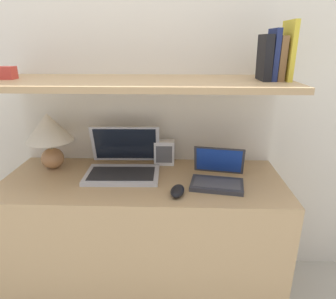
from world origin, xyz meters
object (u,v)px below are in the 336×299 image
Objects in this scene: table_lamp at (49,132)px; laptop_small at (218,176)px; router_box at (164,152)px; book_black at (265,58)px; shelf_gadget at (6,73)px; laptop_large at (123,164)px; book_brown at (279,59)px; book_yellow at (288,51)px; book_navy at (273,55)px; computer_mouse at (177,191)px.

laptop_small is at bearing -10.58° from table_lamp.
router_box is 0.68× the size of book_black.
router_box is at bearing 10.43° from shelf_gadget.
laptop_large is 1.97× the size of book_brown.
laptop_small is at bearing -157.92° from book_brown.
table_lamp is 1.13m from book_black.
router_box is 0.53× the size of book_yellow.
book_navy is (1.10, -0.06, 0.39)m from table_lamp.
laptop_small is 0.61m from book_brown.
laptop_large reaches higher than computer_mouse.
table_lamp is at bearing 172.33° from laptop_large.
book_black reaches higher than book_brown.
laptop_large is at bearing 179.61° from book_black.
book_brown reaches higher than laptop_large.
laptop_small is 1.25× the size of book_navy.
router_box is (-0.27, 0.24, 0.03)m from laptop_small.
laptop_large is at bearing 179.66° from book_yellow.
laptop_large is 0.89m from book_navy.
book_navy is (-0.03, 0.00, 0.02)m from book_brown.
book_navy is at bearing 0.00° from shelf_gadget.
book_brown is at bearing 26.83° from computer_mouse.
laptop_small is 1.45× the size of book_brown.
book_brown is at bearing 0.00° from book_navy.
laptop_small is 0.61m from book_navy.
router_box is (0.21, 0.13, 0.02)m from laptop_large.
book_black is (-0.10, 0.00, -0.03)m from book_yellow.
shelf_gadget reaches higher than computer_mouse.
router_box is at bearing 166.36° from book_yellow.
router_box is at bearing 138.06° from laptop_small.
shelf_gadget is at bearing -179.50° from laptop_large.
book_navy is (0.50, -0.14, 0.53)m from router_box.
computer_mouse is at bearing -147.37° from laptop_small.
table_lamp is 2.23× the size of router_box.
book_black is (-0.03, 0.00, -0.01)m from book_navy.
computer_mouse is at bearing -151.53° from book_navy.
book_yellow reaches higher than book_navy.
table_lamp is 0.80× the size of laptop_large.
book_yellow is 1.31m from shelf_gadget.
table_lamp is 0.62m from router_box.
book_black is 1.21m from shelf_gadget.
shelf_gadget is at bearing 174.05° from laptop_small.
book_yellow is at bearing 19.72° from laptop_small.
book_yellow is at bearing -13.64° from router_box.
book_navy reaches higher than book_brown.
book_yellow is at bearing 0.00° from shelf_gadget.
book_yellow is at bearing 0.00° from book_black.
table_lamp is 1.58× the size of book_brown.
router_box is 1.74× the size of shelf_gadget.
shelf_gadget is (-1.01, 0.11, 0.47)m from laptop_small.
shelf_gadget is at bearing 164.36° from computer_mouse.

